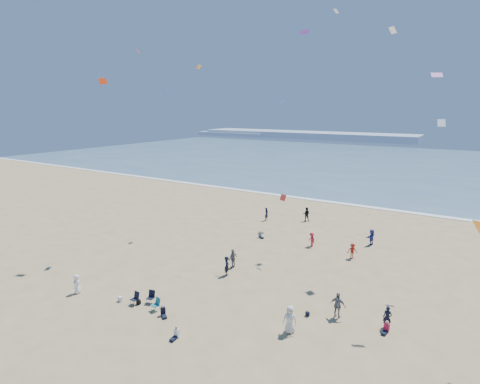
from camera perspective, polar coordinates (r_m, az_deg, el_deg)
The scene contains 12 objects.
ground at distance 24.53m, azimuth -15.49°, elevation -25.11°, with size 220.00×220.00×0.00m, color tan.
ocean at distance 109.68m, azimuth 23.93°, elevation 3.75°, with size 220.00×100.00×0.06m, color #476B84.
surf_line at distance 61.35m, azimuth 16.97°, elevation -1.92°, with size 220.00×1.20×0.08m, color white.
headland_far at distance 197.85m, azimuth 9.78°, elevation 8.57°, with size 110.00×20.00×3.20m, color #7A8EA8.
headland_near at distance 212.02m, azimuth -0.92°, elevation 8.84°, with size 40.00×14.00×2.00m, color #7A8EA8.
standing_flyers at distance 32.84m, azimuth 7.73°, elevation -12.64°, with size 23.26×40.12×1.94m.
seated_group at distance 28.10m, azimuth 0.23°, elevation -18.25°, with size 17.40×30.83×0.84m.
chair_cluster at distance 30.64m, azimuth -14.05°, elevation -15.70°, with size 2.69×1.48×1.00m.
white_tote at distance 32.01m, azimuth -17.79°, elevation -15.25°, with size 0.35×0.20×0.40m, color white.
black_backpack at distance 31.19m, azimuth -15.21°, elevation -15.88°, with size 0.30×0.22×0.38m, color black.
navy_bag at distance 29.15m, azimuth 10.24°, elevation -17.82°, with size 0.28×0.18×0.34m, color black.
kites_aloft at distance 26.99m, azimuth 20.35°, elevation 13.32°, with size 39.32×39.94×26.69m.
Camera 1 is at (14.90, -12.65, 14.82)m, focal length 28.00 mm.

